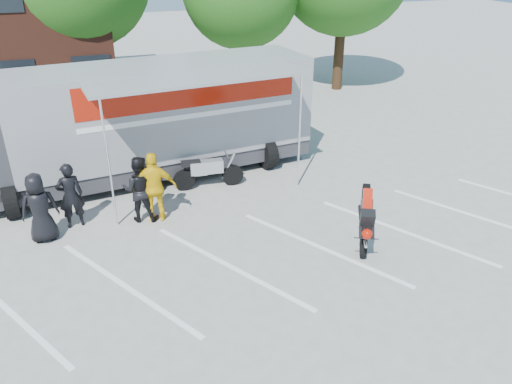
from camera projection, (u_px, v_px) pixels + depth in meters
ground at (233, 293)px, 10.87m from camera, size 100.00×100.00×0.00m
parking_bay_lines at (221, 267)px, 11.72m from camera, size 18.09×13.33×0.01m
transporter_truck at (155, 174)px, 16.42m from camera, size 11.78×6.63×3.58m
parked_motorcycle at (209, 187)px, 15.57m from camera, size 2.27×0.91×1.16m
stunt_bike_rider at (361, 244)px, 12.65m from camera, size 1.34×1.69×1.80m
spectator_leather_a at (40, 208)px, 12.42m from camera, size 0.96×0.69×1.83m
spectator_leather_b at (70, 196)px, 13.04m from camera, size 0.73×0.54×1.82m
spectator_leather_c at (139, 189)px, 13.35m from camera, size 1.06×0.92×1.85m
spectator_hivis at (155, 188)px, 13.29m from camera, size 1.23×0.69×1.98m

